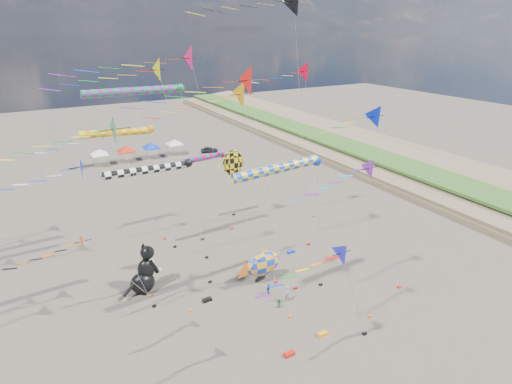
{
  "coord_description": "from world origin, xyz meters",
  "views": [
    {
      "loc": [
        -16.14,
        -19.0,
        24.65
      ],
      "look_at": [
        1.41,
        12.0,
        10.07
      ],
      "focal_mm": 28.0,
      "sensor_mm": 36.0,
      "label": 1
    }
  ],
  "objects_px": {
    "child_green": "(279,304)",
    "child_blue": "(268,289)",
    "parked_car": "(209,150)",
    "cat_inflatable": "(144,269)",
    "fish_inflatable": "(263,264)",
    "person_adult": "(287,294)"
  },
  "relations": [
    {
      "from": "fish_inflatable",
      "to": "person_adult",
      "type": "distance_m",
      "value": 4.34
    },
    {
      "from": "cat_inflatable",
      "to": "child_green",
      "type": "relative_size",
      "value": 4.87
    },
    {
      "from": "child_blue",
      "to": "parked_car",
      "type": "height_order",
      "value": "parked_car"
    },
    {
      "from": "fish_inflatable",
      "to": "person_adult",
      "type": "xyz_separation_m",
      "value": [
        0.37,
        -4.15,
        -1.21
      ]
    },
    {
      "from": "child_blue",
      "to": "parked_car",
      "type": "distance_m",
      "value": 50.82
    },
    {
      "from": "child_green",
      "to": "child_blue",
      "type": "distance_m",
      "value": 2.47
    },
    {
      "from": "cat_inflatable",
      "to": "child_blue",
      "type": "distance_m",
      "value": 12.6
    },
    {
      "from": "child_green",
      "to": "child_blue",
      "type": "xyz_separation_m",
      "value": [
        0.28,
        2.45,
        0.06
      ]
    },
    {
      "from": "fish_inflatable",
      "to": "child_green",
      "type": "xyz_separation_m",
      "value": [
        -0.88,
        -4.63,
        -1.56
      ]
    },
    {
      "from": "cat_inflatable",
      "to": "child_blue",
      "type": "height_order",
      "value": "cat_inflatable"
    },
    {
      "from": "child_green",
      "to": "child_blue",
      "type": "height_order",
      "value": "child_blue"
    },
    {
      "from": "parked_car",
      "to": "person_adult",
      "type": "bearing_deg",
      "value": 177.41
    },
    {
      "from": "fish_inflatable",
      "to": "person_adult",
      "type": "bearing_deg",
      "value": -84.96
    },
    {
      "from": "fish_inflatable",
      "to": "parked_car",
      "type": "xyz_separation_m",
      "value": [
        14.0,
        46.5,
        -1.46
      ]
    },
    {
      "from": "person_adult",
      "to": "child_blue",
      "type": "xyz_separation_m",
      "value": [
        -0.97,
        1.97,
        -0.28
      ]
    },
    {
      "from": "parked_car",
      "to": "cat_inflatable",
      "type": "bearing_deg",
      "value": 161.61
    },
    {
      "from": "fish_inflatable",
      "to": "parked_car",
      "type": "distance_m",
      "value": 48.58
    },
    {
      "from": "parked_car",
      "to": "child_blue",
      "type": "bearing_deg",
      "value": 175.78
    },
    {
      "from": "person_adult",
      "to": "parked_car",
      "type": "bearing_deg",
      "value": 45.13
    },
    {
      "from": "fish_inflatable",
      "to": "person_adult",
      "type": "relative_size",
      "value": 3.1
    },
    {
      "from": "fish_inflatable",
      "to": "child_green",
      "type": "bearing_deg",
      "value": -100.74
    },
    {
      "from": "cat_inflatable",
      "to": "parked_car",
      "type": "relative_size",
      "value": 1.39
    }
  ]
}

